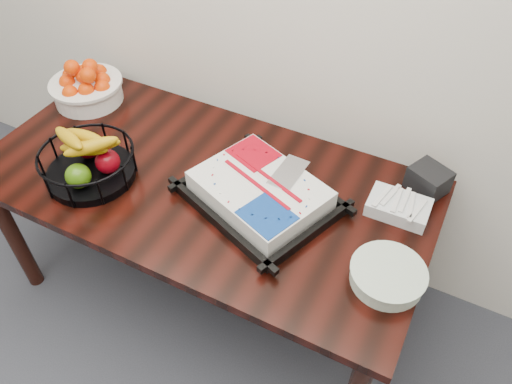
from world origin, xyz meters
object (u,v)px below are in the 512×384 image
at_px(cake_tray, 260,193).
at_px(tangerine_bowl, 86,84).
at_px(napkin_box, 429,180).
at_px(table, 203,195).
at_px(plate_stack, 387,276).
at_px(fruit_basket, 88,161).

bearing_deg(cake_tray, tangerine_bowl, 167.37).
bearing_deg(napkin_box, table, -156.37).
distance_m(tangerine_bowl, plate_stack, 1.58).
distance_m(table, tangerine_bowl, 0.80).
height_order(table, napkin_box, napkin_box).
xyz_separation_m(table, plate_stack, (0.79, -0.14, 0.12)).
distance_m(plate_stack, napkin_box, 0.49).
bearing_deg(tangerine_bowl, plate_stack, -13.09).
distance_m(cake_tray, fruit_basket, 0.68).
height_order(table, fruit_basket, fruit_basket).
xyz_separation_m(plate_stack, napkin_box, (0.01, 0.49, 0.02)).
bearing_deg(cake_tray, plate_stack, -13.98).
relative_size(tangerine_bowl, napkin_box, 2.41).
height_order(cake_tray, fruit_basket, fruit_basket).
height_order(table, cake_tray, cake_tray).
relative_size(table, napkin_box, 13.06).
relative_size(fruit_basket, napkin_box, 2.66).
xyz_separation_m(fruit_basket, plate_stack, (1.18, 0.05, -0.05)).
bearing_deg(napkin_box, cake_tray, -146.69).
bearing_deg(fruit_basket, plate_stack, 2.30).
bearing_deg(tangerine_bowl, table, -16.44).
height_order(table, plate_stack, plate_stack).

